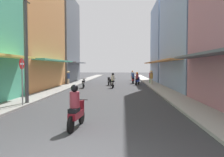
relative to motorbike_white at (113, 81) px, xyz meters
The scene contains 19 objects.
ground_plane 4.63m from the motorbike_white, 92.55° to the left, with size 118.29×118.29×0.00m, color #38383A.
sidewalk_left 6.89m from the motorbike_white, 138.20° to the left, with size 1.73×61.77×0.12m, color gray.
sidewalk_right 6.59m from the motorbike_white, 44.17° to the left, with size 1.73×61.77×0.12m, color #ADA89E.
building_left_mid 10.60m from the motorbike_white, behind, with size 7.05×10.40×12.24m.
building_left_far 13.56m from the motorbike_white, 135.91° to the left, with size 7.05×8.35×11.97m.
building_right_mid 11.44m from the motorbike_white, ahead, with size 7.05×12.07×16.51m.
building_right_far 14.39m from the motorbike_white, 50.68° to the left, with size 7.05×8.33×11.25m.
motorbike_white is the anchor object (origin of this frame).
motorbike_silver 3.06m from the motorbike_white, behind, with size 0.55×1.81×0.96m.
motorbike_blue 4.84m from the motorbike_white, 55.06° to the left, with size 0.72×1.75×1.58m.
motorbike_red 6.60m from the motorbike_white, 69.33° to the left, with size 0.55×1.81×1.58m.
motorbike_orange 14.35m from the motorbike_white, 79.59° to the left, with size 0.57×1.80×1.58m.
motorbike_maroon 15.27m from the motorbike_white, 92.30° to the right, with size 0.55×1.81×1.58m.
motorbike_black 3.15m from the motorbike_white, 99.76° to the left, with size 0.72×1.75×0.96m.
pedestrian_midway 6.56m from the motorbike_white, 148.14° to the left, with size 0.44×0.44×1.73m.
pedestrian_crossing 7.76m from the motorbike_white, 53.55° to the left, with size 0.34×0.34×1.68m.
pedestrian_foreground 5.91m from the motorbike_white, 41.00° to the left, with size 0.44×0.44×1.77m.
utility_pole 11.74m from the motorbike_white, 113.17° to the right, with size 0.20×1.20×6.55m.
street_sign_no_entry 12.16m from the motorbike_white, 111.29° to the right, with size 0.07×0.60×2.65m.
Camera 1 is at (1.26, -4.70, 2.19)m, focal length 35.73 mm.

